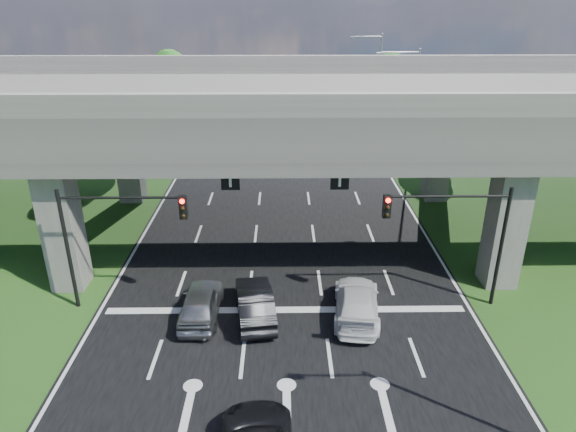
{
  "coord_description": "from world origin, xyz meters",
  "views": [
    {
      "loc": [
        -0.13,
        -17.09,
        13.84
      ],
      "look_at": [
        0.16,
        7.39,
        3.22
      ],
      "focal_mm": 32.0,
      "sensor_mm": 36.0,
      "label": 1
    }
  ],
  "objects_px": {
    "signal_left": "(112,228)",
    "streetlight_beyond": "(376,74)",
    "car_dark": "(255,302)",
    "car_white": "(357,302)",
    "signal_right": "(458,226)",
    "car_silver": "(201,303)",
    "streetlight_far": "(410,103)"
  },
  "relations": [
    {
      "from": "signal_left",
      "to": "streetlight_beyond",
      "type": "bearing_deg",
      "value": 63.57
    },
    {
      "from": "signal_left",
      "to": "car_dark",
      "type": "distance_m",
      "value": 7.32
    },
    {
      "from": "car_white",
      "to": "signal_left",
      "type": "bearing_deg",
      "value": 1.92
    },
    {
      "from": "signal_left",
      "to": "streetlight_beyond",
      "type": "height_order",
      "value": "streetlight_beyond"
    },
    {
      "from": "streetlight_far",
      "to": "car_dark",
      "type": "bearing_deg",
      "value": -118.74
    },
    {
      "from": "signal_right",
      "to": "car_silver",
      "type": "relative_size",
      "value": 1.38
    },
    {
      "from": "car_dark",
      "to": "car_white",
      "type": "height_order",
      "value": "car_dark"
    },
    {
      "from": "signal_left",
      "to": "streetlight_beyond",
      "type": "relative_size",
      "value": 0.6
    },
    {
      "from": "streetlight_beyond",
      "to": "car_silver",
      "type": "relative_size",
      "value": 2.31
    },
    {
      "from": "streetlight_beyond",
      "to": "car_dark",
      "type": "bearing_deg",
      "value": -107.29
    },
    {
      "from": "streetlight_far",
      "to": "car_dark",
      "type": "distance_m",
      "value": 24.48
    },
    {
      "from": "streetlight_beyond",
      "to": "car_dark",
      "type": "xyz_separation_m",
      "value": [
        -11.52,
        -37.0,
        -5.06
      ]
    },
    {
      "from": "streetlight_far",
      "to": "car_white",
      "type": "bearing_deg",
      "value": -107.98
    },
    {
      "from": "signal_right",
      "to": "car_dark",
      "type": "height_order",
      "value": "signal_right"
    },
    {
      "from": "car_silver",
      "to": "car_white",
      "type": "distance_m",
      "value": 7.19
    },
    {
      "from": "streetlight_beyond",
      "to": "signal_left",
      "type": "bearing_deg",
      "value": -116.43
    },
    {
      "from": "signal_left",
      "to": "car_dark",
      "type": "relative_size",
      "value": 1.31
    },
    {
      "from": "streetlight_beyond",
      "to": "car_silver",
      "type": "xyz_separation_m",
      "value": [
        -14.01,
        -37.0,
        -5.08
      ]
    },
    {
      "from": "streetlight_beyond",
      "to": "car_dark",
      "type": "height_order",
      "value": "streetlight_beyond"
    },
    {
      "from": "streetlight_far",
      "to": "signal_left",
      "type": "bearing_deg",
      "value": -131.78
    },
    {
      "from": "signal_left",
      "to": "signal_right",
      "type": "bearing_deg",
      "value": 0.0
    },
    {
      "from": "car_silver",
      "to": "car_white",
      "type": "height_order",
      "value": "car_silver"
    },
    {
      "from": "signal_right",
      "to": "signal_left",
      "type": "height_order",
      "value": "same"
    },
    {
      "from": "signal_left",
      "to": "car_white",
      "type": "relative_size",
      "value": 1.2
    },
    {
      "from": "streetlight_beyond",
      "to": "signal_right",
      "type": "bearing_deg",
      "value": -93.61
    },
    {
      "from": "signal_right",
      "to": "streetlight_beyond",
      "type": "bearing_deg",
      "value": 86.39
    },
    {
      "from": "car_silver",
      "to": "signal_left",
      "type": "bearing_deg",
      "value": -13.18
    },
    {
      "from": "streetlight_far",
      "to": "streetlight_beyond",
      "type": "bearing_deg",
      "value": 90.0
    },
    {
      "from": "signal_right",
      "to": "streetlight_beyond",
      "type": "distance_m",
      "value": 36.17
    },
    {
      "from": "signal_left",
      "to": "streetlight_beyond",
      "type": "distance_m",
      "value": 40.3
    },
    {
      "from": "streetlight_beyond",
      "to": "car_white",
      "type": "distance_m",
      "value": 37.97
    },
    {
      "from": "signal_right",
      "to": "streetlight_beyond",
      "type": "relative_size",
      "value": 0.6
    }
  ]
}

